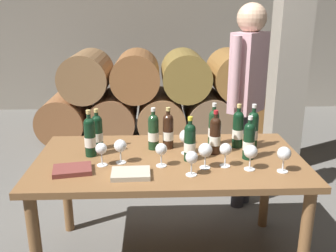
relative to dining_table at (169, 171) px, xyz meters
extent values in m
cube|color=gray|center=(0.00, 4.20, 0.73)|extent=(10.00, 0.24, 2.80)
cylinder|color=#915C37|center=(-1.26, 2.60, -0.37)|extent=(0.60, 0.90, 0.60)
cylinder|color=brown|center=(-0.63, 2.60, -0.37)|extent=(0.60, 0.90, 0.60)
cylinder|color=#966841|center=(0.00, 2.60, -0.37)|extent=(0.60, 0.90, 0.60)
cylinder|color=#806348|center=(0.63, 2.60, -0.37)|extent=(0.60, 0.90, 0.60)
cylinder|color=#986533|center=(1.26, 2.60, -0.37)|extent=(0.60, 0.90, 0.60)
cylinder|color=olive|center=(-0.95, 2.60, 0.18)|extent=(0.60, 0.90, 0.60)
cylinder|color=brown|center=(-0.32, 2.60, 0.18)|extent=(0.60, 0.90, 0.60)
cylinder|color=olive|center=(0.31, 2.60, 0.18)|extent=(0.60, 0.90, 0.60)
cylinder|color=olive|center=(0.95, 2.60, 0.18)|extent=(0.60, 0.90, 0.60)
cube|color=gray|center=(1.30, 1.60, 0.63)|extent=(0.32, 0.32, 2.60)
cube|color=brown|center=(0.00, 0.00, 0.07)|extent=(1.70, 0.90, 0.04)
cylinder|color=brown|center=(-0.77, -0.39, -0.31)|extent=(0.07, 0.07, 0.72)
cylinder|color=brown|center=(0.77, -0.39, -0.31)|extent=(0.07, 0.07, 0.72)
cylinder|color=brown|center=(-0.77, 0.39, -0.31)|extent=(0.07, 0.07, 0.72)
cylinder|color=brown|center=(0.77, 0.39, -0.31)|extent=(0.07, 0.07, 0.72)
cylinder|color=black|center=(0.00, 0.18, 0.19)|extent=(0.07, 0.07, 0.20)
sphere|color=black|center=(0.00, 0.18, 0.30)|extent=(0.07, 0.07, 0.07)
cylinder|color=black|center=(0.00, 0.18, 0.32)|extent=(0.03, 0.03, 0.06)
cylinder|color=tan|center=(0.00, 0.18, 0.36)|extent=(0.03, 0.03, 0.02)
cylinder|color=silver|center=(0.00, 0.18, 0.18)|extent=(0.07, 0.07, 0.06)
cylinder|color=black|center=(0.50, -0.03, 0.19)|extent=(0.07, 0.07, 0.20)
sphere|color=black|center=(0.50, -0.03, 0.29)|extent=(0.07, 0.07, 0.07)
cylinder|color=black|center=(0.50, -0.03, 0.32)|extent=(0.03, 0.03, 0.06)
cylinder|color=silver|center=(0.50, -0.03, 0.36)|extent=(0.03, 0.03, 0.02)
cylinder|color=silver|center=(0.50, -0.03, 0.18)|extent=(0.07, 0.07, 0.06)
cylinder|color=black|center=(0.47, 0.18, 0.20)|extent=(0.07, 0.07, 0.21)
sphere|color=black|center=(0.47, 0.18, 0.31)|extent=(0.07, 0.07, 0.07)
cylinder|color=black|center=(0.47, 0.18, 0.34)|extent=(0.03, 0.03, 0.07)
cylinder|color=tan|center=(0.47, 0.18, 0.38)|extent=(0.03, 0.03, 0.02)
cylinder|color=silver|center=(0.47, 0.18, 0.19)|extent=(0.07, 0.07, 0.06)
cylinder|color=black|center=(0.13, -0.04, 0.19)|extent=(0.07, 0.07, 0.20)
sphere|color=black|center=(0.13, -0.04, 0.30)|extent=(0.07, 0.07, 0.07)
cylinder|color=black|center=(0.13, -0.04, 0.32)|extent=(0.03, 0.03, 0.06)
cylinder|color=gold|center=(0.13, -0.04, 0.36)|extent=(0.03, 0.03, 0.02)
cylinder|color=silver|center=(0.13, -0.04, 0.18)|extent=(0.07, 0.07, 0.06)
cylinder|color=black|center=(-0.48, 0.17, 0.19)|extent=(0.07, 0.07, 0.20)
sphere|color=black|center=(-0.48, 0.17, 0.29)|extent=(0.07, 0.07, 0.07)
cylinder|color=black|center=(-0.48, 0.17, 0.32)|extent=(0.03, 0.03, 0.06)
cylinder|color=tan|center=(-0.48, 0.17, 0.36)|extent=(0.03, 0.03, 0.02)
cylinder|color=silver|center=(-0.48, 0.17, 0.18)|extent=(0.07, 0.07, 0.06)
cylinder|color=#19381E|center=(0.32, 0.22, 0.20)|extent=(0.07, 0.07, 0.21)
sphere|color=#19381E|center=(0.32, 0.22, 0.31)|extent=(0.07, 0.07, 0.07)
cylinder|color=#19381E|center=(0.32, 0.22, 0.34)|extent=(0.03, 0.03, 0.07)
cylinder|color=silver|center=(0.32, 0.22, 0.38)|extent=(0.03, 0.03, 0.02)
cylinder|color=silver|center=(0.32, 0.22, 0.19)|extent=(0.07, 0.07, 0.06)
cylinder|color=#19381E|center=(-0.10, 0.17, 0.19)|extent=(0.07, 0.07, 0.20)
sphere|color=#19381E|center=(-0.10, 0.17, 0.30)|extent=(0.07, 0.07, 0.07)
cylinder|color=#19381E|center=(-0.10, 0.17, 0.32)|extent=(0.03, 0.03, 0.06)
cylinder|color=silver|center=(-0.10, 0.17, 0.37)|extent=(0.03, 0.03, 0.02)
cylinder|color=silver|center=(-0.10, 0.17, 0.18)|extent=(0.07, 0.07, 0.06)
cylinder|color=black|center=(-0.51, 0.06, 0.20)|extent=(0.07, 0.07, 0.21)
sphere|color=black|center=(-0.51, 0.06, 0.31)|extent=(0.07, 0.07, 0.07)
cylinder|color=black|center=(-0.51, 0.06, 0.34)|extent=(0.03, 0.03, 0.07)
cylinder|color=tan|center=(-0.51, 0.06, 0.39)|extent=(0.03, 0.03, 0.02)
cylinder|color=silver|center=(-0.51, 0.06, 0.19)|extent=(0.07, 0.07, 0.06)
cylinder|color=black|center=(0.30, 0.07, 0.19)|extent=(0.07, 0.07, 0.21)
sphere|color=black|center=(0.30, 0.07, 0.30)|extent=(0.07, 0.07, 0.07)
cylinder|color=black|center=(0.30, 0.07, 0.33)|extent=(0.03, 0.03, 0.06)
cylinder|color=#B21E23|center=(0.30, 0.07, 0.37)|extent=(0.03, 0.03, 0.02)
cylinder|color=silver|center=(0.30, 0.07, 0.18)|extent=(0.07, 0.07, 0.06)
cylinder|color=black|center=(0.57, 0.16, 0.20)|extent=(0.07, 0.07, 0.22)
sphere|color=black|center=(0.57, 0.16, 0.31)|extent=(0.07, 0.07, 0.07)
cylinder|color=black|center=(0.57, 0.16, 0.34)|extent=(0.03, 0.03, 0.07)
cylinder|color=silver|center=(0.57, 0.16, 0.39)|extent=(0.03, 0.03, 0.02)
cylinder|color=silver|center=(0.57, 0.16, 0.19)|extent=(0.07, 0.07, 0.06)
cylinder|color=white|center=(0.47, -0.20, 0.09)|extent=(0.06, 0.06, 0.00)
cylinder|color=white|center=(0.47, -0.20, 0.13)|extent=(0.01, 0.01, 0.07)
sphere|color=white|center=(0.47, -0.20, 0.21)|extent=(0.08, 0.08, 0.08)
cylinder|color=white|center=(-0.05, -0.13, 0.09)|extent=(0.06, 0.06, 0.00)
cylinder|color=white|center=(-0.05, -0.13, 0.13)|extent=(0.01, 0.01, 0.07)
sphere|color=white|center=(-0.05, -0.13, 0.20)|extent=(0.07, 0.07, 0.07)
cylinder|color=white|center=(0.12, -0.26, 0.09)|extent=(0.06, 0.06, 0.00)
cylinder|color=white|center=(0.12, -0.26, 0.13)|extent=(0.01, 0.01, 0.07)
sphere|color=white|center=(0.12, -0.26, 0.20)|extent=(0.07, 0.07, 0.07)
cylinder|color=white|center=(0.21, -0.17, 0.09)|extent=(0.06, 0.06, 0.00)
cylinder|color=white|center=(0.21, -0.17, 0.13)|extent=(0.01, 0.01, 0.07)
sphere|color=white|center=(0.21, -0.17, 0.21)|extent=(0.08, 0.08, 0.08)
cylinder|color=white|center=(0.11, 0.07, 0.09)|extent=(0.06, 0.06, 0.00)
cylinder|color=white|center=(0.11, 0.07, 0.13)|extent=(0.01, 0.01, 0.07)
sphere|color=white|center=(0.11, 0.07, 0.21)|extent=(0.09, 0.09, 0.09)
cylinder|color=white|center=(-0.30, -0.07, 0.09)|extent=(0.06, 0.06, 0.00)
cylinder|color=white|center=(-0.30, -0.07, 0.13)|extent=(0.01, 0.01, 0.07)
sphere|color=white|center=(-0.30, -0.07, 0.20)|extent=(0.08, 0.08, 0.08)
cylinder|color=white|center=(0.65, -0.24, 0.09)|extent=(0.06, 0.06, 0.00)
cylinder|color=white|center=(0.65, -0.24, 0.13)|extent=(0.01, 0.01, 0.07)
sphere|color=white|center=(0.65, -0.24, 0.21)|extent=(0.08, 0.08, 0.08)
cylinder|color=white|center=(-0.41, -0.10, 0.09)|extent=(0.06, 0.06, 0.00)
cylinder|color=white|center=(-0.41, -0.10, 0.13)|extent=(0.01, 0.01, 0.07)
sphere|color=white|center=(-0.41, -0.10, 0.20)|extent=(0.07, 0.07, 0.07)
cylinder|color=white|center=(0.33, -0.15, 0.09)|extent=(0.06, 0.06, 0.00)
cylinder|color=white|center=(0.33, -0.15, 0.13)|extent=(0.01, 0.01, 0.07)
sphere|color=white|center=(0.33, -0.15, 0.20)|extent=(0.07, 0.07, 0.07)
cube|color=brown|center=(-0.58, -0.19, 0.11)|extent=(0.25, 0.20, 0.03)
cube|color=#B2A893|center=(-0.23, -0.26, 0.11)|extent=(0.23, 0.17, 0.03)
cylinder|color=#383842|center=(0.70, 0.79, -0.24)|extent=(0.11, 0.11, 0.85)
cylinder|color=#383842|center=(0.63, 0.71, -0.24)|extent=(0.11, 0.11, 0.85)
cube|color=#CC9EA8|center=(0.67, 0.75, 0.51)|extent=(0.35, 0.36, 0.64)
cylinder|color=#CC9EA8|center=(0.81, 0.91, 0.54)|extent=(0.08, 0.08, 0.54)
cylinder|color=#CC9EA8|center=(0.53, 0.59, 0.54)|extent=(0.08, 0.08, 0.54)
sphere|color=tan|center=(0.67, 0.75, 0.93)|extent=(0.23, 0.23, 0.23)
camera|label=1|loc=(-0.10, -2.22, 1.01)|focal=40.04mm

